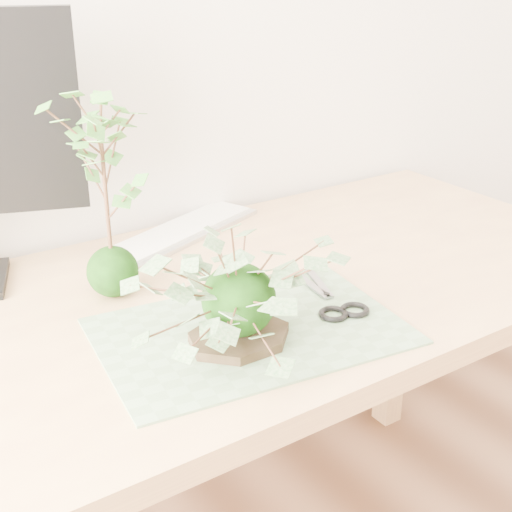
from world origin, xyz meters
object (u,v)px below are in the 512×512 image
ivy_kokedama (238,267)px  keyboard (182,231)px  desk (218,339)px  maple_kokedama (102,149)px

ivy_kokedama → keyboard: (0.14, 0.44, -0.12)m
desk → maple_kokedama: bearing=146.3°
maple_kokedama → keyboard: maple_kokedama is taller
desk → ivy_kokedama: bearing=-109.8°
desk → ivy_kokedama: size_ratio=4.08×
maple_kokedama → keyboard: (0.23, 0.18, -0.25)m
ivy_kokedama → maple_kokedama: maple_kokedama is taller
ivy_kokedama → maple_kokedama: 0.30m
desk → keyboard: size_ratio=4.05×
maple_kokedama → keyboard: size_ratio=0.92×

